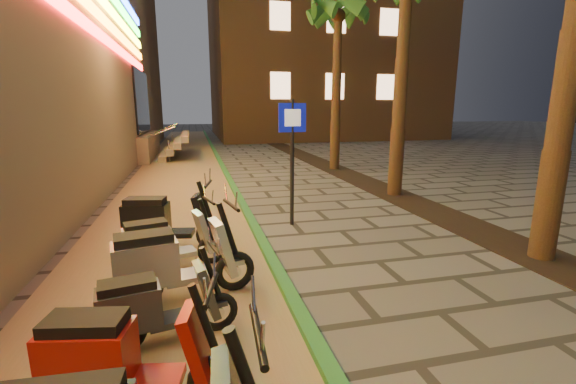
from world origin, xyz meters
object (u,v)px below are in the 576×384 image
object	(u,v)px
scooter_5	(120,359)
scooter_7	(169,263)
scooter_9	(162,221)
scooter_8	(164,243)
scooter_6	(153,307)
pedestrian_sign	(292,145)

from	to	relation	value
scooter_5	scooter_7	size ratio (longest dim) A/B	0.90
scooter_5	scooter_9	xyz separation A→B (m)	(0.06, 3.84, 0.05)
scooter_8	scooter_9	bearing A→B (deg)	79.39
scooter_7	scooter_9	world-z (taller)	scooter_7
scooter_7	scooter_6	bearing A→B (deg)	-108.96
scooter_6	scooter_9	xyz separation A→B (m)	(-0.10, 2.92, 0.10)
scooter_6	scooter_8	xyz separation A→B (m)	(-0.01, 1.92, 0.03)
scooter_5	scooter_6	bearing A→B (deg)	91.44
pedestrian_sign	scooter_9	distance (m)	3.02
scooter_9	scooter_7	bearing A→B (deg)	-72.15
scooter_6	scooter_7	world-z (taller)	scooter_7
scooter_5	scooter_8	xyz separation A→B (m)	(0.15, 2.83, -0.02)
scooter_5	scooter_9	distance (m)	3.84
scooter_7	scooter_8	bearing A→B (deg)	86.38
scooter_6	scooter_9	size ratio (longest dim) A/B	0.82
scooter_9	scooter_8	bearing A→B (deg)	-73.52
scooter_5	scooter_6	world-z (taller)	scooter_5
pedestrian_sign	scooter_8	distance (m)	3.43
pedestrian_sign	scooter_5	world-z (taller)	pedestrian_sign
pedestrian_sign	scooter_6	distance (m)	4.80
scooter_7	pedestrian_sign	bearing A→B (deg)	39.95
scooter_5	scooter_8	distance (m)	2.84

